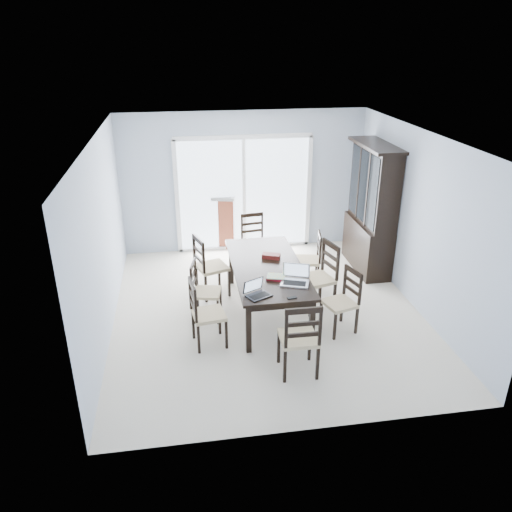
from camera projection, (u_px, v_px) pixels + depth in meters
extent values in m
plane|color=beige|center=(267.00, 311.00, 7.52)|extent=(5.00, 5.00, 0.00)
plane|color=white|center=(269.00, 137.00, 6.46)|extent=(5.00, 5.00, 0.00)
cube|color=#A5B2C4|center=(244.00, 182.00, 9.24)|extent=(4.50, 0.02, 2.60)
cube|color=#A5B2C4|center=(102.00, 240.00, 6.67)|extent=(0.02, 5.00, 2.60)
cube|color=#A5B2C4|center=(418.00, 222.00, 7.31)|extent=(0.02, 5.00, 2.60)
cube|color=gray|center=(238.00, 231.00, 10.69)|extent=(4.50, 2.00, 0.10)
cube|color=#99999E|center=(232.00, 191.00, 11.35)|extent=(4.50, 0.06, 1.10)
cube|color=black|center=(267.00, 267.00, 7.22)|extent=(1.00, 2.20, 0.04)
cube|color=black|center=(267.00, 271.00, 7.24)|extent=(0.88, 2.08, 0.10)
cube|color=black|center=(249.00, 329.00, 6.41)|extent=(0.07, 0.07, 0.69)
cube|color=black|center=(312.00, 324.00, 6.53)|extent=(0.07, 0.07, 0.69)
cube|color=black|center=(231.00, 264.00, 8.22)|extent=(0.07, 0.07, 0.69)
cube|color=black|center=(281.00, 261.00, 8.34)|extent=(0.07, 0.07, 0.69)
cube|color=black|center=(367.00, 245.00, 8.76)|extent=(0.45, 1.30, 0.85)
cube|color=black|center=(374.00, 186.00, 8.32)|extent=(0.38, 1.30, 1.30)
cube|color=black|center=(377.00, 145.00, 8.04)|extent=(0.50, 1.38, 0.05)
cube|color=black|center=(373.00, 193.00, 7.92)|extent=(0.02, 0.36, 1.18)
cube|color=black|center=(363.00, 186.00, 8.30)|extent=(0.02, 0.36, 1.18)
cube|color=black|center=(355.00, 180.00, 8.67)|extent=(0.02, 0.36, 1.18)
cube|color=silver|center=(244.00, 196.00, 9.33)|extent=(2.40, 0.02, 2.10)
cube|color=white|center=(243.00, 137.00, 8.87)|extent=(2.52, 0.05, 0.08)
cube|color=white|center=(244.00, 196.00, 9.31)|extent=(0.06, 0.05, 2.10)
cube|color=white|center=(245.00, 246.00, 9.73)|extent=(2.52, 0.05, 0.05)
cube|color=black|center=(193.00, 325.00, 6.76)|extent=(0.04, 0.04, 0.42)
cube|color=black|center=(199.00, 339.00, 6.44)|extent=(0.04, 0.04, 0.42)
cube|color=black|center=(220.00, 321.00, 6.86)|extent=(0.04, 0.04, 0.42)
cube|color=black|center=(226.00, 335.00, 6.54)|extent=(0.04, 0.04, 0.42)
cube|color=tan|center=(209.00, 315.00, 6.56)|extent=(0.46, 0.46, 0.05)
cube|color=black|center=(198.00, 300.00, 7.43)|extent=(0.04, 0.04, 0.39)
cube|color=black|center=(194.00, 311.00, 7.12)|extent=(0.04, 0.04, 0.39)
cube|color=black|center=(221.00, 300.00, 7.42)|extent=(0.04, 0.04, 0.39)
cube|color=black|center=(218.00, 312.00, 7.10)|extent=(0.04, 0.04, 0.39)
cube|color=tan|center=(207.00, 293.00, 7.18)|extent=(0.45, 0.45, 0.05)
cube|color=black|center=(197.00, 279.00, 8.00)|extent=(0.05, 0.05, 0.45)
cube|color=black|center=(206.00, 289.00, 7.68)|extent=(0.05, 0.05, 0.45)
cube|color=black|center=(219.00, 274.00, 8.17)|extent=(0.05, 0.05, 0.45)
cube|color=black|center=(229.00, 284.00, 7.85)|extent=(0.05, 0.05, 0.45)
cube|color=tan|center=(212.00, 267.00, 7.82)|extent=(0.55, 0.55, 0.05)
cube|color=black|center=(356.00, 321.00, 6.87)|extent=(0.04, 0.04, 0.40)
cube|color=black|center=(342.00, 309.00, 7.17)|extent=(0.04, 0.04, 0.40)
cube|color=black|center=(335.00, 327.00, 6.73)|extent=(0.04, 0.04, 0.40)
cube|color=black|center=(321.00, 315.00, 7.03)|extent=(0.04, 0.04, 0.40)
cube|color=tan|center=(340.00, 304.00, 6.86)|extent=(0.49, 0.49, 0.05)
cube|color=black|center=(334.00, 298.00, 7.42)|extent=(0.05, 0.05, 0.46)
cube|color=black|center=(320.00, 286.00, 7.75)|extent=(0.05, 0.05, 0.46)
cube|color=black|center=(311.00, 303.00, 7.26)|extent=(0.05, 0.05, 0.46)
cube|color=black|center=(297.00, 291.00, 7.60)|extent=(0.05, 0.05, 0.46)
cube|color=tan|center=(316.00, 279.00, 7.40)|extent=(0.55, 0.55, 0.05)
cube|color=black|center=(318.00, 277.00, 8.11)|extent=(0.04, 0.04, 0.39)
cube|color=black|center=(316.00, 268.00, 8.43)|extent=(0.04, 0.04, 0.39)
cube|color=black|center=(296.00, 277.00, 8.12)|extent=(0.04, 0.04, 0.39)
cube|color=black|center=(296.00, 268.00, 8.44)|extent=(0.04, 0.04, 0.39)
cube|color=tan|center=(307.00, 260.00, 8.19)|extent=(0.45, 0.45, 0.05)
cube|color=black|center=(285.00, 366.00, 5.89)|extent=(0.04, 0.04, 0.45)
cube|color=black|center=(317.00, 364.00, 5.94)|extent=(0.04, 0.04, 0.45)
cube|color=black|center=(279.00, 347.00, 6.25)|extent=(0.04, 0.04, 0.45)
cube|color=black|center=(310.00, 345.00, 6.30)|extent=(0.04, 0.04, 0.45)
cube|color=tan|center=(298.00, 338.00, 5.99)|extent=(0.45, 0.45, 0.05)
cube|color=black|center=(262.00, 251.00, 9.05)|extent=(0.04, 0.04, 0.42)
cube|color=black|center=(242.00, 253.00, 8.95)|extent=(0.04, 0.04, 0.42)
cube|color=black|center=(268.00, 259.00, 8.72)|extent=(0.04, 0.04, 0.42)
cube|color=black|center=(248.00, 262.00, 8.63)|extent=(0.04, 0.04, 0.42)
cube|color=tan|center=(255.00, 244.00, 8.74)|extent=(0.47, 0.47, 0.05)
cube|color=black|center=(259.00, 296.00, 6.37)|extent=(0.36, 0.32, 0.02)
cube|color=silver|center=(259.00, 289.00, 6.33)|extent=(0.25, 0.15, 0.16)
cube|color=silver|center=(295.00, 283.00, 6.69)|extent=(0.43, 0.37, 0.02)
cube|color=silver|center=(295.00, 275.00, 6.64)|extent=(0.32, 0.15, 0.20)
cube|color=maroon|center=(275.00, 278.00, 6.83)|extent=(0.27, 0.24, 0.03)
cube|color=gold|center=(276.00, 276.00, 6.82)|extent=(0.28, 0.25, 0.01)
cube|color=black|center=(292.00, 298.00, 6.33)|extent=(0.13, 0.08, 0.01)
cube|color=#501010|center=(271.00, 256.00, 7.45)|extent=(0.29, 0.22, 0.07)
cube|color=maroon|center=(191.00, 210.00, 10.30)|extent=(2.28, 2.12, 0.98)
cube|color=gray|center=(189.00, 185.00, 10.09)|extent=(2.35, 2.18, 0.07)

